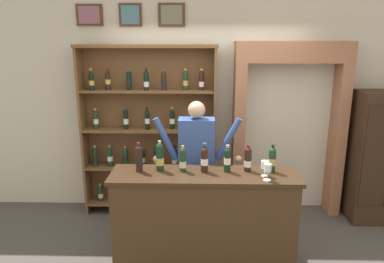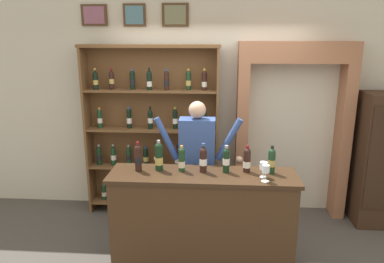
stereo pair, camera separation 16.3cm
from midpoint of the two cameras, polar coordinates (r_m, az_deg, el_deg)
The scene contains 14 objects.
back_wall at distance 4.95m, azimuth 3.79°, elevation 5.15°, with size 12.00×0.19×3.04m.
wine_shelf at distance 4.82m, azimuth -5.24°, elevation 0.37°, with size 1.76×0.30×2.24m.
archway_doorway at distance 4.99m, azimuth 16.11°, elevation 2.06°, with size 1.44×0.45×2.28m.
tasting_counter at distance 3.88m, azimuth 2.89°, elevation -13.65°, with size 1.88×0.51×1.02m.
shopkeeper at distance 4.16m, azimuth 1.93°, elevation -3.95°, with size 1.01×0.22×1.65m.
tasting_bottle_grappa at distance 3.72m, azimuth -7.15°, elevation -4.04°, with size 0.07×0.07×0.30m.
tasting_bottle_bianco at distance 3.71m, azimuth -3.93°, elevation -3.91°, with size 0.08×0.08×0.32m.
tasting_bottle_vin_santo at distance 3.69m, azimuth -0.34°, elevation -4.40°, with size 0.07×0.07×0.27m.
tasting_bottle_brunello at distance 3.66m, azimuth 3.04°, elevation -4.29°, with size 0.07×0.07×0.30m.
tasting_bottle_prosecco at distance 3.68m, azimuth 6.62°, elevation -4.36°, with size 0.07×0.07×0.28m.
tasting_bottle_riserva at distance 3.72m, azimuth 9.81°, elevation -4.40°, with size 0.07×0.07×0.28m.
tasting_bottle_chianti at distance 3.73m, azimuth 13.53°, elevation -4.41°, with size 0.07×0.07×0.29m.
wine_glass_right at distance 3.51m, azimuth 12.74°, elevation -5.85°, with size 0.07×0.07×0.17m.
wine_glass_center at distance 3.62m, azimuth 12.37°, elevation -5.38°, with size 0.08×0.08×0.16m.
Camera 2 is at (0.09, -3.40, 2.36)m, focal length 34.23 mm.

